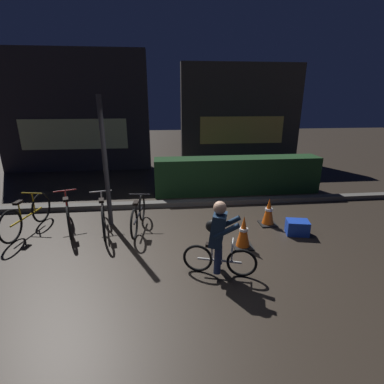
{
  "coord_description": "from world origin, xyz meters",
  "views": [
    {
      "loc": [
        -0.37,
        -4.77,
        2.72
      ],
      "look_at": [
        0.2,
        0.6,
        0.9
      ],
      "focal_mm": 26.6,
      "sensor_mm": 36.0,
      "label": 1
    }
  ],
  "objects_px": {
    "blue_crate": "(297,227)",
    "cyclist": "(219,238)",
    "traffic_cone_far": "(269,212)",
    "parked_bike_left_mid": "(68,213)",
    "parked_bike_center_left": "(103,214)",
    "traffic_cone_near": "(243,232)",
    "street_post": "(105,164)",
    "parked_bike_leftmost": "(27,216)",
    "parked_bike_center_right": "(138,215)"
  },
  "relations": [
    {
      "from": "cyclist",
      "to": "parked_bike_center_right",
      "type": "bearing_deg",
      "value": 144.8
    },
    {
      "from": "traffic_cone_far",
      "to": "blue_crate",
      "type": "distance_m",
      "value": 0.69
    },
    {
      "from": "traffic_cone_near",
      "to": "blue_crate",
      "type": "distance_m",
      "value": 1.34
    },
    {
      "from": "cyclist",
      "to": "traffic_cone_near",
      "type": "bearing_deg",
      "value": 67.85
    },
    {
      "from": "blue_crate",
      "to": "cyclist",
      "type": "bearing_deg",
      "value": -148.28
    },
    {
      "from": "parked_bike_left_mid",
      "to": "traffic_cone_near",
      "type": "xyz_separation_m",
      "value": [
        3.51,
        -1.18,
        -0.05
      ]
    },
    {
      "from": "street_post",
      "to": "cyclist",
      "type": "bearing_deg",
      "value": -45.75
    },
    {
      "from": "parked_bike_center_left",
      "to": "blue_crate",
      "type": "xyz_separation_m",
      "value": [
        4.02,
        -0.65,
        -0.21
      ]
    },
    {
      "from": "parked_bike_center_left",
      "to": "parked_bike_center_right",
      "type": "distance_m",
      "value": 0.74
    },
    {
      "from": "parked_bike_leftmost",
      "to": "parked_bike_center_right",
      "type": "relative_size",
      "value": 1.08
    },
    {
      "from": "traffic_cone_near",
      "to": "blue_crate",
      "type": "bearing_deg",
      "value": 17.55
    },
    {
      "from": "parked_bike_center_right",
      "to": "cyclist",
      "type": "xyz_separation_m",
      "value": [
        1.38,
        -1.8,
        0.31
      ]
    },
    {
      "from": "traffic_cone_far",
      "to": "traffic_cone_near",
      "type": "bearing_deg",
      "value": -132.09
    },
    {
      "from": "street_post",
      "to": "traffic_cone_far",
      "type": "bearing_deg",
      "value": -6.21
    },
    {
      "from": "traffic_cone_far",
      "to": "cyclist",
      "type": "height_order",
      "value": "cyclist"
    },
    {
      "from": "parked_bike_leftmost",
      "to": "traffic_cone_far",
      "type": "height_order",
      "value": "parked_bike_leftmost"
    },
    {
      "from": "parked_bike_left_mid",
      "to": "blue_crate",
      "type": "distance_m",
      "value": 4.84
    },
    {
      "from": "traffic_cone_near",
      "to": "blue_crate",
      "type": "relative_size",
      "value": 1.44
    },
    {
      "from": "parked_bike_leftmost",
      "to": "cyclist",
      "type": "height_order",
      "value": "cyclist"
    },
    {
      "from": "traffic_cone_near",
      "to": "traffic_cone_far",
      "type": "relative_size",
      "value": 1.01
    },
    {
      "from": "parked_bike_center_right",
      "to": "traffic_cone_far",
      "type": "relative_size",
      "value": 2.43
    },
    {
      "from": "parked_bike_leftmost",
      "to": "parked_bike_left_mid",
      "type": "xyz_separation_m",
      "value": [
        0.82,
        0.03,
        0.01
      ]
    },
    {
      "from": "parked_bike_left_mid",
      "to": "parked_bike_center_left",
      "type": "distance_m",
      "value": 0.76
    },
    {
      "from": "parked_bike_center_left",
      "to": "cyclist",
      "type": "distance_m",
      "value": 2.81
    },
    {
      "from": "traffic_cone_near",
      "to": "parked_bike_center_right",
      "type": "bearing_deg",
      "value": 153.12
    },
    {
      "from": "parked_bike_leftmost",
      "to": "traffic_cone_far",
      "type": "relative_size",
      "value": 2.62
    },
    {
      "from": "parked_bike_center_left",
      "to": "parked_bike_left_mid",
      "type": "bearing_deg",
      "value": 69.11
    },
    {
      "from": "street_post",
      "to": "parked_bike_center_left",
      "type": "distance_m",
      "value": 1.06
    },
    {
      "from": "traffic_cone_far",
      "to": "blue_crate",
      "type": "height_order",
      "value": "traffic_cone_far"
    },
    {
      "from": "parked_bike_center_right",
      "to": "blue_crate",
      "type": "height_order",
      "value": "parked_bike_center_right"
    },
    {
      "from": "street_post",
      "to": "blue_crate",
      "type": "distance_m",
      "value": 4.21
    },
    {
      "from": "street_post",
      "to": "traffic_cone_near",
      "type": "height_order",
      "value": "street_post"
    },
    {
      "from": "parked_bike_left_mid",
      "to": "parked_bike_center_right",
      "type": "distance_m",
      "value": 1.5
    },
    {
      "from": "traffic_cone_far",
      "to": "blue_crate",
      "type": "relative_size",
      "value": 1.43
    },
    {
      "from": "parked_bike_left_mid",
      "to": "cyclist",
      "type": "bearing_deg",
      "value": -142.47
    },
    {
      "from": "parked_bike_center_right",
      "to": "parked_bike_left_mid",
      "type": "bearing_deg",
      "value": 90.45
    },
    {
      "from": "street_post",
      "to": "parked_bike_leftmost",
      "type": "height_order",
      "value": "street_post"
    },
    {
      "from": "street_post",
      "to": "parked_bike_leftmost",
      "type": "bearing_deg",
      "value": -174.63
    },
    {
      "from": "parked_bike_center_left",
      "to": "blue_crate",
      "type": "bearing_deg",
      "value": -110.74
    },
    {
      "from": "parked_bike_leftmost",
      "to": "blue_crate",
      "type": "xyz_separation_m",
      "value": [
        5.59,
        -0.74,
        -0.2
      ]
    },
    {
      "from": "blue_crate",
      "to": "parked_bike_leftmost",
      "type": "bearing_deg",
      "value": 172.44
    },
    {
      "from": "parked_bike_leftmost",
      "to": "traffic_cone_near",
      "type": "xyz_separation_m",
      "value": [
        4.33,
        -1.14,
        -0.04
      ]
    },
    {
      "from": "parked_bike_leftmost",
      "to": "traffic_cone_near",
      "type": "relative_size",
      "value": 2.59
    },
    {
      "from": "parked_bike_leftmost",
      "to": "blue_crate",
      "type": "bearing_deg",
      "value": -85.95
    },
    {
      "from": "blue_crate",
      "to": "cyclist",
      "type": "height_order",
      "value": "cyclist"
    },
    {
      "from": "blue_crate",
      "to": "cyclist",
      "type": "relative_size",
      "value": 0.35
    },
    {
      "from": "parked_bike_center_right",
      "to": "traffic_cone_far",
      "type": "xyz_separation_m",
      "value": [
        2.85,
        -0.1,
        -0.02
      ]
    },
    {
      "from": "parked_bike_left_mid",
      "to": "blue_crate",
      "type": "height_order",
      "value": "parked_bike_left_mid"
    },
    {
      "from": "parked_bike_left_mid",
      "to": "parked_bike_center_right",
      "type": "bearing_deg",
      "value": -114.17
    },
    {
      "from": "parked_bike_left_mid",
      "to": "cyclist",
      "type": "relative_size",
      "value": 1.32
    }
  ]
}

